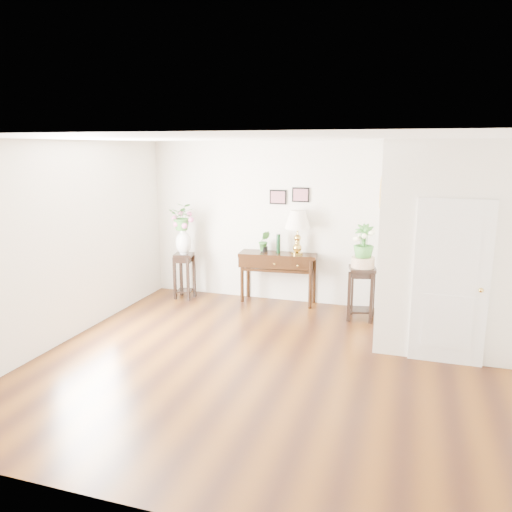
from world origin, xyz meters
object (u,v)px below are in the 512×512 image
at_px(console_table, 278,278).
at_px(plant_stand_b, 361,293).
at_px(plant_stand_a, 184,276).
at_px(table_lamp, 297,234).

bearing_deg(console_table, plant_stand_b, -21.93).
distance_m(console_table, plant_stand_a, 1.70).
height_order(table_lamp, plant_stand_a, table_lamp).
distance_m(console_table, plant_stand_b, 1.56).
xyz_separation_m(console_table, plant_stand_a, (-1.68, -0.26, -0.03)).
relative_size(table_lamp, plant_stand_b, 0.90).
xyz_separation_m(plant_stand_a, plant_stand_b, (3.18, -0.18, 0.01)).
bearing_deg(table_lamp, console_table, 180.00).
distance_m(table_lamp, plant_stand_a, 2.20).
bearing_deg(plant_stand_b, table_lamp, 158.91).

